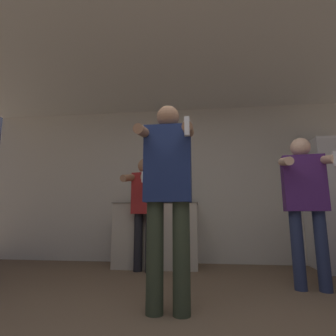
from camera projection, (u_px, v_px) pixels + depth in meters
wall_back at (190, 183)px, 4.35m from camera, size 7.00×0.06×2.55m
ceiling_slab at (184, 58)px, 3.10m from camera, size 7.00×3.48×0.05m
counter at (157, 234)px, 3.93m from camera, size 1.23×0.66×0.92m
bottle_short_whiskey at (137, 195)px, 4.08m from camera, size 0.09×0.09×0.34m
bottle_clear_vodka at (185, 195)px, 3.99m from camera, size 0.09×0.09×0.34m
bottle_dark_rum at (158, 198)px, 4.03m from camera, size 0.08×0.08×0.22m
bottle_red_label at (172, 194)px, 4.02m from camera, size 0.10×0.10×0.37m
person_woman_foreground at (168, 190)px, 2.13m from camera, size 0.45×0.45×1.67m
person_man_side at (305, 196)px, 2.75m from camera, size 0.53×0.56×1.57m
person_spectator_back at (144, 202)px, 3.62m from camera, size 0.48×0.52×1.54m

